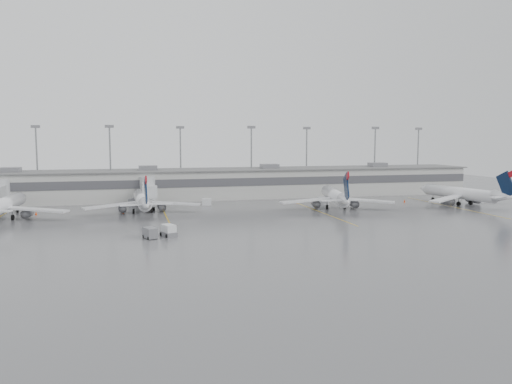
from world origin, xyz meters
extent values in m
plane|color=#515153|center=(0.00, 0.00, 0.00)|extent=(260.00, 260.00, 0.00)
cube|color=#ABABA6|center=(0.00, 58.00, 4.00)|extent=(150.00, 16.00, 8.00)
cube|color=#47474C|center=(0.00, 49.95, 5.00)|extent=(150.00, 0.15, 2.20)
cube|color=#606060|center=(0.00, 58.00, 8.05)|extent=(152.00, 17.00, 0.30)
cube|color=slate|center=(-55.00, 58.00, 8.80)|extent=(5.00, 4.00, 1.30)
cube|color=slate|center=(50.00, 58.00, 8.80)|extent=(5.00, 4.00, 1.30)
cylinder|color=gray|center=(-50.00, 67.50, 10.00)|extent=(0.44, 0.44, 20.00)
cube|color=slate|center=(-50.00, 67.50, 20.20)|extent=(2.40, 0.50, 0.80)
cylinder|color=gray|center=(-30.00, 60.00, 10.00)|extent=(0.44, 0.44, 20.00)
cube|color=slate|center=(-30.00, 60.00, 20.20)|extent=(2.40, 0.50, 0.80)
cylinder|color=gray|center=(-10.00, 67.50, 10.00)|extent=(0.44, 0.44, 20.00)
cube|color=slate|center=(-10.00, 67.50, 20.20)|extent=(2.40, 0.50, 0.80)
cylinder|color=gray|center=(10.00, 60.00, 10.00)|extent=(0.44, 0.44, 20.00)
cube|color=slate|center=(10.00, 60.00, 20.20)|extent=(2.40, 0.50, 0.80)
cylinder|color=gray|center=(30.00, 67.50, 10.00)|extent=(0.44, 0.44, 20.00)
cube|color=slate|center=(30.00, 67.50, 20.20)|extent=(2.40, 0.50, 0.80)
cylinder|color=gray|center=(50.00, 60.00, 10.00)|extent=(0.44, 0.44, 20.00)
cube|color=slate|center=(50.00, 60.00, 20.20)|extent=(2.40, 0.50, 0.80)
cylinder|color=gray|center=(70.00, 67.50, 10.00)|extent=(0.44, 0.44, 20.00)
cube|color=slate|center=(70.00, 67.50, 20.20)|extent=(2.40, 0.50, 0.80)
cylinder|color=#A8ABAE|center=(-55.50, 50.00, 3.50)|extent=(4.00, 4.00, 7.00)
cylinder|color=#A8ABAE|center=(-20.50, 50.00, 3.50)|extent=(4.00, 4.00, 7.00)
cube|color=#A8ABAE|center=(-20.50, 43.50, 4.30)|extent=(2.80, 13.00, 2.60)
cube|color=#A8ABAE|center=(-20.50, 36.00, 4.30)|extent=(3.40, 2.40, 3.00)
cylinder|color=gray|center=(-20.50, 36.00, 1.40)|extent=(0.70, 0.70, 2.80)
cube|color=black|center=(-20.50, 36.00, 0.35)|extent=(2.20, 1.20, 0.70)
cube|color=#CF9E0C|center=(-17.50, 24.00, 0.01)|extent=(0.25, 40.00, 0.01)
cube|color=#CF9E0C|center=(17.50, 24.00, 0.01)|extent=(0.25, 40.00, 0.01)
cube|color=#CF9E0C|center=(52.50, 24.00, 0.01)|extent=(0.25, 40.00, 0.01)
cylinder|color=white|center=(-50.70, 30.63, 3.04)|extent=(4.67, 22.47, 3.04)
cone|color=white|center=(-49.78, 43.17, 3.04)|extent=(3.24, 3.05, 3.04)
cube|color=white|center=(-43.83, 27.28, 2.23)|extent=(13.20, 7.42, 0.35)
cylinder|color=black|center=(-50.03, 39.74, 0.46)|extent=(0.42, 0.94, 0.91)
cylinder|color=black|center=(-48.72, 28.46, 0.56)|extent=(0.54, 1.15, 1.12)
cylinder|color=white|center=(-22.38, 33.98, 2.88)|extent=(3.71, 21.19, 2.88)
cone|color=white|center=(-22.85, 45.86, 2.88)|extent=(2.98, 2.80, 2.88)
cone|color=white|center=(-21.88, 21.23, 3.26)|extent=(3.06, 4.90, 2.88)
cube|color=white|center=(-28.98, 31.03, 2.11)|extent=(12.56, 6.65, 0.34)
cube|color=white|center=(-15.57, 31.56, 2.11)|extent=(12.67, 5.78, 0.34)
cube|color=black|center=(-21.86, 20.75, 6.04)|extent=(0.50, 5.41, 6.27)
cube|color=maroon|center=(-21.81, 19.51, 8.53)|extent=(0.36, 1.95, 1.82)
cylinder|color=black|center=(-22.72, 42.60, 0.43)|extent=(0.37, 0.88, 0.86)
cylinder|color=black|center=(-24.32, 31.98, 0.53)|extent=(0.47, 1.07, 1.05)
cylinder|color=black|center=(-20.29, 32.14, 0.53)|extent=(0.47, 1.07, 1.05)
cylinder|color=white|center=(23.28, 29.07, 3.03)|extent=(8.00, 22.33, 3.03)
cone|color=white|center=(26.12, 41.26, 3.03)|extent=(3.59, 3.44, 3.03)
cone|color=white|center=(20.22, 15.98, 3.43)|extent=(4.10, 5.61, 3.03)
cube|color=white|center=(15.75, 27.92, 2.22)|extent=(13.31, 3.73, 0.35)
cube|color=white|center=(29.52, 24.71, 2.22)|extent=(12.60, 9.04, 0.35)
cube|color=black|center=(20.11, 15.49, 6.36)|extent=(1.59, 5.61, 6.61)
cube|color=maroon|center=(19.81, 14.21, 8.99)|extent=(0.76, 2.06, 1.92)
cylinder|color=black|center=(25.34, 37.92, 0.45)|extent=(0.55, 0.97, 0.91)
cylinder|color=black|center=(20.75, 27.58, 0.56)|extent=(0.69, 1.19, 1.11)
cylinder|color=black|center=(24.88, 26.62, 0.56)|extent=(0.69, 1.19, 1.11)
cylinder|color=white|center=(56.87, 27.32, 2.98)|extent=(6.86, 22.03, 2.98)
cone|color=white|center=(54.65, 39.43, 2.98)|extent=(3.43, 3.27, 2.98)
cone|color=white|center=(59.24, 14.32, 3.38)|extent=(3.82, 5.42, 2.98)
cube|color=white|center=(50.53, 23.33, 2.19)|extent=(12.59, 8.40, 0.35)
cube|color=white|center=(64.21, 25.83, 2.19)|extent=(13.14, 4.28, 0.35)
cube|color=black|center=(59.33, 13.83, 6.26)|extent=(1.30, 5.56, 6.50)
cube|color=maroon|center=(59.56, 12.56, 8.84)|extent=(0.65, 2.03, 1.89)
cylinder|color=black|center=(55.26, 36.11, 0.45)|extent=(0.50, 0.94, 0.89)
cylinder|color=black|center=(55.17, 24.99, 0.55)|extent=(0.64, 1.16, 1.09)
cylinder|color=black|center=(59.28, 25.74, 0.55)|extent=(0.64, 1.16, 1.09)
cube|color=silver|center=(-18.70, 3.11, 1.02)|extent=(2.59, 3.16, 2.04)
cube|color=slate|center=(-18.70, 3.11, 0.40)|extent=(2.97, 3.67, 0.79)
cylinder|color=black|center=(-19.97, 3.83, 0.32)|extent=(0.47, 0.68, 0.64)
cylinder|color=black|center=(-18.28, 4.50, 0.32)|extent=(0.47, 0.68, 0.64)
cylinder|color=black|center=(-19.12, 1.72, 0.32)|extent=(0.47, 0.68, 0.64)
cylinder|color=black|center=(-17.44, 2.40, 0.32)|extent=(0.47, 0.68, 0.64)
cube|color=slate|center=(-21.90, 1.91, 0.97)|extent=(2.59, 3.27, 1.74)
cylinder|color=black|center=(-22.95, 2.59, 0.29)|extent=(0.42, 0.62, 0.57)
cylinder|color=black|center=(-20.86, 1.23, 0.29)|extent=(0.42, 0.62, 0.57)
cube|color=silver|center=(-6.08, 42.08, 0.83)|extent=(2.56, 1.93, 1.65)
cube|color=silver|center=(23.09, 36.07, 0.96)|extent=(2.81, 1.96, 1.92)
cube|color=slate|center=(-23.98, 44.60, 0.97)|extent=(2.99, 3.61, 1.94)
cone|color=#EC3B04|center=(-45.33, 35.12, 0.39)|extent=(0.49, 0.49, 0.78)
cone|color=#EC3B04|center=(-26.63, 32.69, 0.36)|extent=(0.46, 0.46, 0.72)
cone|color=#EC3B04|center=(17.83, 41.26, 0.31)|extent=(0.39, 0.39, 0.63)
cone|color=#EC3B04|center=(45.68, 34.59, 0.39)|extent=(0.49, 0.49, 0.78)
camera|label=1|loc=(-25.05, -82.96, 16.75)|focal=35.00mm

